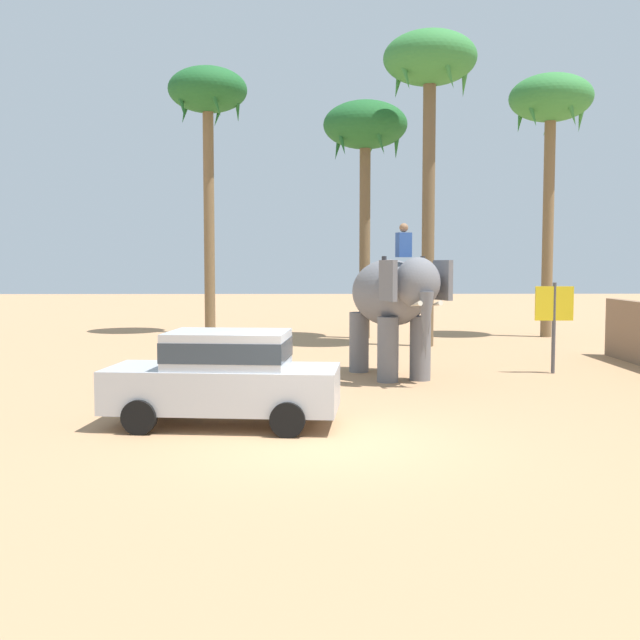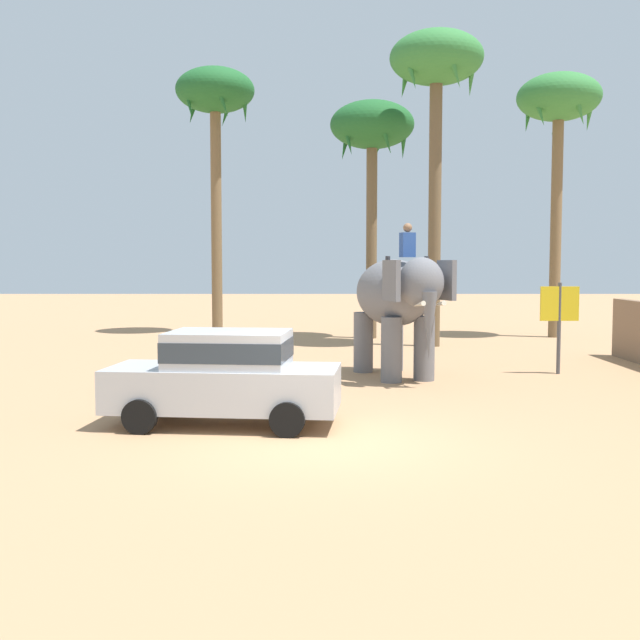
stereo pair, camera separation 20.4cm
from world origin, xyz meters
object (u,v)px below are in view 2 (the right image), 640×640
palm_tree_near_hut (212,102)px  palm_tree_far_back (555,108)px  signboard_yellow (556,310)px  palm_tree_left_of_road (433,71)px  elephant_with_mahout (394,299)px  car_sedan_foreground (223,374)px  palm_tree_behind_elephant (369,133)px

palm_tree_near_hut → palm_tree_far_back: palm_tree_near_hut is taller
signboard_yellow → palm_tree_far_back: bearing=73.8°
palm_tree_left_of_road → signboard_yellow: bearing=-71.2°
elephant_with_mahout → palm_tree_left_of_road: (2.02, 7.38, 7.44)m
elephant_with_mahout → palm_tree_left_of_road: 10.67m
car_sedan_foreground → signboard_yellow: bearing=39.0°
palm_tree_behind_elephant → palm_tree_left_of_road: bearing=-55.6°
elephant_with_mahout → palm_tree_near_hut: palm_tree_near_hut is taller
palm_tree_behind_elephant → palm_tree_near_hut: bearing=161.2°
palm_tree_near_hut → signboard_yellow: bearing=-48.2°
car_sedan_foreground → palm_tree_left_of_road: palm_tree_left_of_road is taller
signboard_yellow → car_sedan_foreground: bearing=-141.0°
palm_tree_behind_elephant → signboard_yellow: size_ratio=3.77×
palm_tree_left_of_road → signboard_yellow: palm_tree_left_of_road is taller
palm_tree_behind_elephant → palm_tree_far_back: bearing=3.2°
palm_tree_left_of_road → palm_tree_far_back: (5.21, 3.31, -0.56)m
palm_tree_far_back → car_sedan_foreground: bearing=-123.4°
palm_tree_behind_elephant → palm_tree_near_hut: size_ratio=0.84×
signboard_yellow → elephant_with_mahout: bearing=-171.7°
palm_tree_behind_elephant → signboard_yellow: bearing=-66.1°
car_sedan_foreground → palm_tree_near_hut: size_ratio=0.39×
palm_tree_behind_elephant → elephant_with_mahout: bearing=-90.2°
car_sedan_foreground → elephant_with_mahout: (3.64, 5.81, 1.06)m
elephant_with_mahout → palm_tree_far_back: (7.24, 10.69, 6.88)m
palm_tree_far_back → signboard_yellow: 12.70m
palm_tree_behind_elephant → palm_tree_near_hut: (-6.24, 2.12, 1.59)m
palm_tree_behind_elephant → palm_tree_left_of_road: size_ratio=0.84×
car_sedan_foreground → palm_tree_near_hut: palm_tree_near_hut is taller
palm_tree_near_hut → car_sedan_foreground: bearing=-82.0°
palm_tree_near_hut → signboard_yellow: size_ratio=4.50×
palm_tree_far_back → palm_tree_behind_elephant: bearing=-176.8°
palm_tree_near_hut → palm_tree_far_back: size_ratio=1.06×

